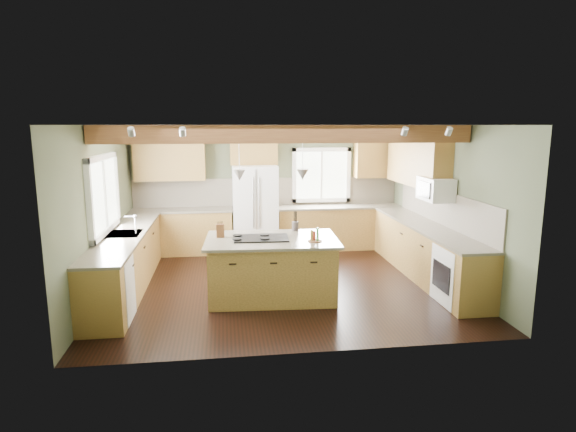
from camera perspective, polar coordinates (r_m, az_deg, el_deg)
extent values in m
plane|color=black|center=(8.10, -0.71, -8.01)|extent=(5.60, 5.60, 0.00)
plane|color=silver|center=(7.67, -0.76, 10.73)|extent=(5.60, 5.60, 0.00)
plane|color=#4F573D|center=(10.24, -2.41, 3.42)|extent=(5.60, 0.00, 5.60)
plane|color=#4F573D|center=(7.95, -21.20, 0.58)|extent=(0.00, 5.00, 5.00)
plane|color=#4F573D|center=(8.57, 18.20, 1.46)|extent=(0.00, 5.00, 5.00)
cube|color=#592E19|center=(7.08, -0.17, 9.68)|extent=(5.55, 0.26, 0.26)
cube|color=#592E19|center=(10.05, -2.42, 10.37)|extent=(5.55, 0.20, 0.10)
cube|color=brown|center=(10.23, -2.40, 2.91)|extent=(5.58, 0.03, 0.58)
cube|color=brown|center=(8.62, 17.93, 0.92)|extent=(0.03, 3.70, 0.58)
cube|color=brown|center=(10.08, -12.40, -1.90)|extent=(2.02, 0.60, 0.88)
cube|color=brown|center=(10.00, -12.51, 0.67)|extent=(2.06, 0.64, 0.04)
cube|color=brown|center=(10.33, 6.04, -1.41)|extent=(2.62, 0.60, 0.88)
cube|color=brown|center=(10.24, 6.09, 1.11)|extent=(2.66, 0.64, 0.04)
cube|color=brown|center=(8.12, -18.65, -5.29)|extent=(0.60, 3.70, 0.88)
cube|color=brown|center=(8.01, -18.84, -2.12)|extent=(0.64, 3.74, 0.04)
cube|color=brown|center=(8.66, 15.93, -4.14)|extent=(0.60, 3.70, 0.88)
cube|color=brown|center=(8.56, 16.09, -1.16)|extent=(0.64, 3.74, 0.04)
cube|color=brown|center=(10.02, -13.84, 6.69)|extent=(1.40, 0.35, 0.90)
cube|color=brown|center=(9.97, -4.10, 8.11)|extent=(0.96, 0.35, 0.70)
cube|color=brown|center=(9.24, 15.04, 6.33)|extent=(0.35, 2.20, 0.90)
cube|color=brown|center=(10.46, 10.38, 6.99)|extent=(0.90, 0.35, 0.90)
cube|color=white|center=(7.95, -21.10, 2.42)|extent=(0.04, 1.60, 1.05)
cube|color=white|center=(10.35, 3.96, 4.88)|extent=(1.10, 0.04, 1.00)
cube|color=#262628|center=(8.00, -18.85, -2.08)|extent=(0.50, 0.65, 0.03)
cylinder|color=#B2B2B7|center=(7.94, -17.64, -1.04)|extent=(0.02, 0.02, 0.28)
cube|color=white|center=(6.90, -20.59, -8.30)|extent=(0.60, 0.60, 0.84)
cube|color=white|center=(7.54, 19.79, -6.66)|extent=(0.60, 0.72, 0.84)
cube|color=white|center=(8.40, 17.09, 3.07)|extent=(0.40, 0.70, 0.38)
cone|color=#B2B2B7|center=(7.08, -5.76, 4.84)|extent=(0.18, 0.18, 0.16)
cone|color=#B2B2B7|center=(7.12, 1.74, 4.92)|extent=(0.18, 0.18, 0.16)
cube|color=white|center=(9.90, -3.93, 0.81)|extent=(0.90, 0.74, 1.80)
cube|color=brown|center=(7.38, -1.93, -6.31)|extent=(1.91, 1.23, 0.88)
cube|color=brown|center=(7.25, -1.95, -2.83)|extent=(2.04, 1.36, 0.04)
cube|color=black|center=(7.24, -3.18, -2.62)|extent=(0.83, 0.58, 0.02)
cube|color=brown|center=(7.38, -8.04, -1.74)|extent=(0.13, 0.10, 0.20)
cylinder|color=#433936|center=(7.78, 0.86, -1.21)|extent=(0.12, 0.12, 0.14)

